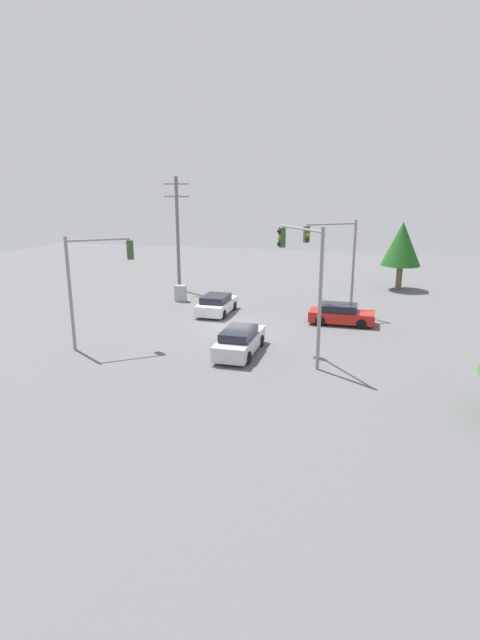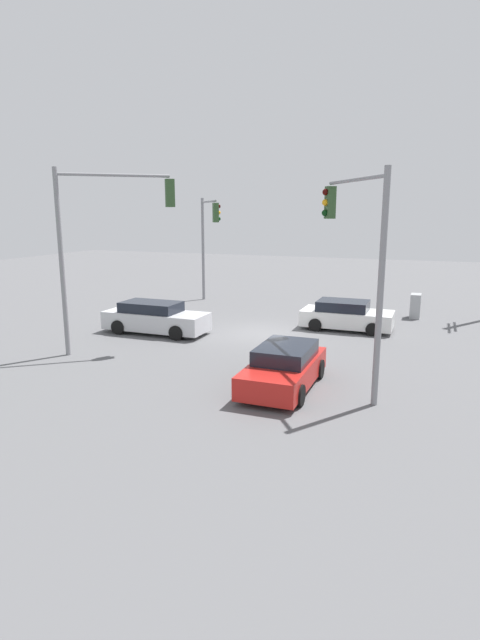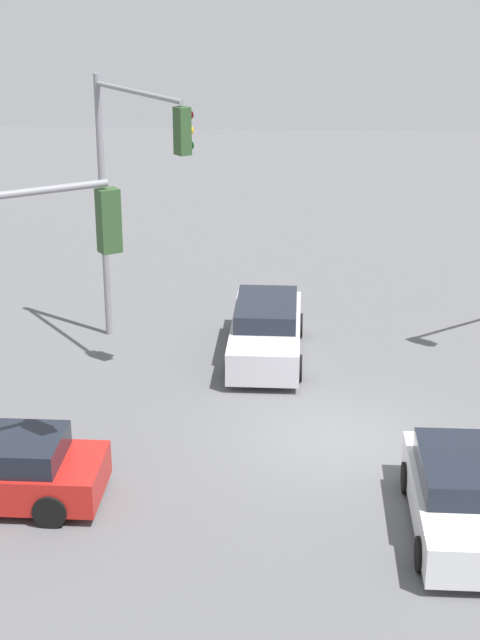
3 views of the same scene
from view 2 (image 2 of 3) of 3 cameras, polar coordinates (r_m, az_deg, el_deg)
The scene contains 8 objects.
ground_plane at distance 22.70m, azimuth 2.58°, elevation -1.53°, with size 80.00×80.00×0.00m, color #5B5B5E.
sedan_red at distance 15.69m, azimuth 5.06°, elevation -5.42°, with size 4.20×1.92×1.33m.
sedan_silver at distance 22.95m, azimuth -9.67°, elevation 0.23°, with size 1.88×4.76×1.43m.
sedan_white at distance 23.88m, azimuth 12.03°, elevation 0.50°, with size 2.02×4.17×1.35m.
traffic_signal_main at distance 15.29m, azimuth 13.34°, elevation 8.54°, with size 3.34×2.42×6.58m.
traffic_signal_cross at distance 19.70m, azimuth -15.28°, elevation 10.02°, with size 2.86×3.56×6.98m.
traffic_signal_aux at distance 29.94m, azimuth -3.67°, elevation 10.02°, with size 2.95×2.39×6.25m.
electrical_cabinet at distance 27.45m, azimuth 19.41°, elevation 1.52°, with size 0.85×0.51×1.26m, color #9EA0A3.
Camera 2 is at (20.90, 7.06, 5.37)m, focal length 28.00 mm.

